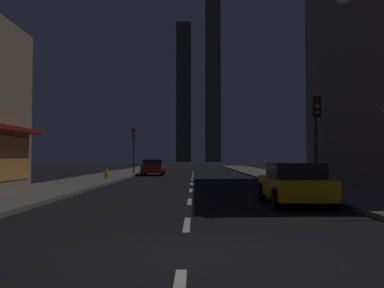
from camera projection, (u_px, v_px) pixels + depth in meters
The scene contains 12 objects.
ground_plane at pixel (193, 175), 38.90m from camera, with size 78.00×136.00×0.10m, color black.
sidewalk_right at pixel (268, 174), 38.86m from camera, with size 4.00×76.00×0.15m, color #605E59.
sidewalk_left at pixel (118, 174), 38.95m from camera, with size 4.00×76.00×0.15m, color #605E59.
lane_marking_center at pixel (192, 184), 25.71m from camera, with size 0.16×43.80×0.01m.
skyscraper_distant_tall at pixel (184, 93), 153.30m from camera, with size 5.43×6.19×51.13m, color #3E3B2F.
skyscraper_distant_mid at pixel (213, 57), 158.05m from camera, with size 5.74×5.46×79.88m, color #464234.
car_parked_near at pixel (294, 184), 14.25m from camera, with size 1.98×4.24×1.45m.
car_parked_far at pixel (153, 167), 37.93m from camera, with size 1.98×4.24×1.45m.
fire_hydrant_far_left at pixel (107, 175), 28.71m from camera, with size 0.42×0.30×0.65m.
traffic_light_near_right at pixel (316, 122), 18.14m from camera, with size 0.32×0.48×4.20m.
traffic_light_far_left at pixel (134, 141), 38.61m from camera, with size 0.32×0.48×4.20m.
street_lamp_right at pixel (371, 41), 12.20m from camera, with size 1.96×0.56×6.58m.
Camera 1 is at (0.19, -6.98, 1.64)m, focal length 38.95 mm.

